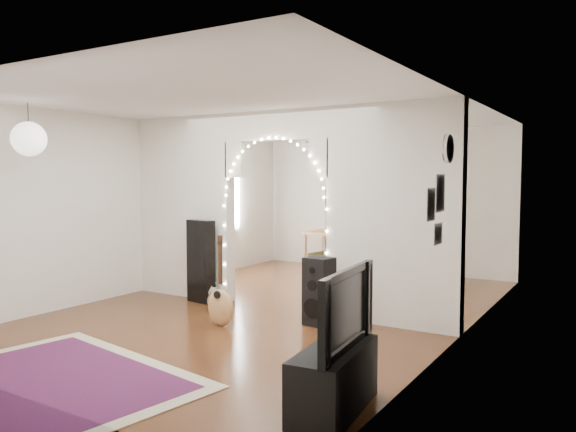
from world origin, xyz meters
The scene contains 25 objects.
floor centered at (0.00, 0.00, 0.00)m, with size 7.50×7.50×0.00m, color black.
ceiling centered at (0.00, 0.00, 2.70)m, with size 5.00×7.50×0.02m, color white.
wall_back centered at (0.00, 3.75, 1.35)m, with size 5.00×0.02×2.70m, color silver.
wall_front centered at (0.00, -3.75, 1.35)m, with size 5.00×0.02×2.70m, color silver.
wall_left centered at (-2.50, 0.00, 1.35)m, with size 0.02×7.50×2.70m, color silver.
wall_right centered at (2.50, 0.00, 1.35)m, with size 0.02×7.50×2.70m, color silver.
divider_wall centered at (0.00, 0.00, 1.42)m, with size 5.00×0.20×2.70m.
fairy_lights centered at (0.00, -0.13, 1.55)m, with size 1.64×0.04×1.60m, color #FFEABF, non-canonical shape.
window centered at (-2.47, 1.80, 1.50)m, with size 0.04×1.20×1.40m, color white.
wall_clock centered at (2.48, -0.60, 2.10)m, with size 0.31×0.31×0.03m, color white.
picture_frames centered at (2.48, -1.00, 1.50)m, with size 0.02×0.50×0.70m, color white, non-canonical shape.
paper_lantern centered at (-1.90, -2.40, 2.25)m, with size 0.40×0.40×0.40m, color white.
ceiling_fan centered at (0.00, 2.00, 2.40)m, with size 1.10×1.10×0.30m, color #B68E3C, non-canonical shape.
area_rug centered at (-0.21, -3.40, 0.01)m, with size 2.57×1.92×0.02m, color maroon.
guitar_case centered at (-1.15, -0.25, 0.60)m, with size 0.45×0.15×1.19m, color black.
acoustic_guitar centered at (-0.10, -1.13, 0.41)m, with size 0.38×0.13×0.94m.
tabby_cat centered at (-0.66, -0.49, 0.15)m, with size 0.34×0.54×0.36m.
floor_speaker centered at (0.89, -0.47, 0.41)m, with size 0.36×0.33×0.83m.
media_console centered at (2.20, -2.65, 0.25)m, with size 0.40×1.00×0.50m, color black.
tv centered at (2.20, -2.65, 0.81)m, with size 1.07×0.14×0.62m, color black.
bookcase centered at (-0.22, 3.50, 0.83)m, with size 1.61×0.41×1.65m, color beige.
dining_table centered at (-0.70, 3.23, 0.68)m, with size 1.28×0.92×0.76m.
flower_vase centered at (-0.70, 3.23, 0.85)m, with size 0.18×0.18×0.19m, color white.
dining_chair_left centered at (0.62, 2.22, 0.23)m, with size 0.49×0.51×0.46m, color brown.
dining_chair_right centered at (-0.52, 2.46, 0.23)m, with size 0.49×0.51×0.46m, color brown.
Camera 1 is at (4.10, -6.43, 1.81)m, focal length 35.00 mm.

